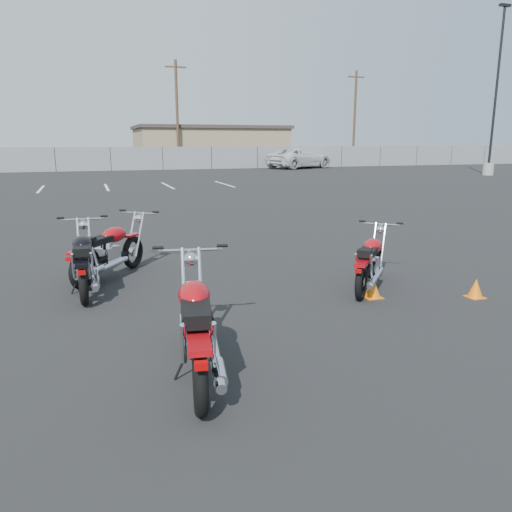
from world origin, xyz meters
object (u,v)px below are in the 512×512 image
object	(u,v)px
motorcycle_third_red	(197,327)
white_van	(300,152)
motorcycle_rear_red	(370,262)
motorcycle_front_red	(109,251)
motorcycle_second_black	(84,262)

from	to	relation	value
motorcycle_third_red	white_van	distance (m)	38.54
white_van	motorcycle_rear_red	bearing A→B (deg)	134.44
motorcycle_front_red	white_van	size ratio (longest dim) A/B	0.27
white_van	motorcycle_third_red	bearing A→B (deg)	131.27
motorcycle_front_red	motorcycle_rear_red	world-z (taller)	motorcycle_front_red
motorcycle_front_red	motorcycle_third_red	xyz separation A→B (m)	(0.62, -3.89, 0.03)
motorcycle_front_red	white_van	bearing A→B (deg)	61.32
motorcycle_rear_red	white_van	xyz separation A→B (m)	(13.25, 32.90, 0.90)
motorcycle_second_black	motorcycle_rear_red	world-z (taller)	motorcycle_second_black
motorcycle_front_red	white_van	xyz separation A→B (m)	(16.97, 31.01, 0.86)
motorcycle_second_black	white_van	xyz separation A→B (m)	(17.35, 31.66, 0.85)
motorcycle_front_red	white_van	world-z (taller)	white_van
motorcycle_second_black	white_van	world-z (taller)	white_van
motorcycle_front_red	motorcycle_rear_red	bearing A→B (deg)	-26.93
white_van	motorcycle_front_red	bearing A→B (deg)	127.69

